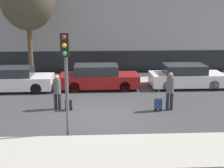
% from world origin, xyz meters
% --- Properties ---
extents(ground_plane, '(80.00, 80.00, 0.00)m').
position_xyz_m(ground_plane, '(0.00, 0.00, 0.00)').
color(ground_plane, '#38383A').
extents(sidewalk_near, '(28.00, 2.50, 0.12)m').
position_xyz_m(sidewalk_near, '(0.00, -3.75, 0.06)').
color(sidewalk_near, '#A39E93').
rests_on(sidewalk_near, ground_plane).
extents(sidewalk_far, '(28.00, 3.00, 0.12)m').
position_xyz_m(sidewalk_far, '(0.00, 7.00, 0.06)').
color(sidewalk_far, '#A39E93').
rests_on(sidewalk_far, ground_plane).
extents(parked_car_0, '(4.20, 1.82, 1.34)m').
position_xyz_m(parked_car_0, '(-4.74, 4.48, 0.63)').
color(parked_car_0, silver).
rests_on(parked_car_0, ground_plane).
extents(parked_car_1, '(4.50, 1.83, 1.39)m').
position_xyz_m(parked_car_1, '(0.00, 4.69, 0.65)').
color(parked_car_1, maroon).
rests_on(parked_car_1, ground_plane).
extents(parked_car_2, '(4.24, 1.90, 1.36)m').
position_xyz_m(parked_car_2, '(5.14, 4.72, 0.64)').
color(parked_car_2, silver).
rests_on(parked_car_2, ground_plane).
extents(pedestrian_left, '(0.34, 0.34, 1.61)m').
position_xyz_m(pedestrian_left, '(-1.92, 0.94, 0.91)').
color(pedestrian_left, '#23232D').
rests_on(pedestrian_left, ground_plane).
extents(trolley_left, '(0.34, 0.29, 1.05)m').
position_xyz_m(trolley_left, '(-1.41, 0.74, 0.31)').
color(trolley_left, '#262628').
rests_on(trolley_left, ground_plane).
extents(pedestrian_right, '(0.35, 0.34, 1.75)m').
position_xyz_m(pedestrian_right, '(3.18, 0.53, 1.00)').
color(pedestrian_right, '#23232D').
rests_on(pedestrian_right, ground_plane).
extents(trolley_right, '(0.34, 0.29, 1.09)m').
position_xyz_m(trolley_right, '(2.64, 0.42, 0.33)').
color(trolley_right, navy).
rests_on(trolley_right, ground_plane).
extents(traffic_light, '(0.28, 0.47, 3.73)m').
position_xyz_m(traffic_light, '(-1.18, -2.36, 2.66)').
color(traffic_light, '#515154').
rests_on(traffic_light, ground_plane).
extents(parked_bicycle, '(1.77, 0.06, 0.96)m').
position_xyz_m(parked_bicycle, '(5.54, 7.00, 0.49)').
color(parked_bicycle, black).
rests_on(parked_bicycle, sidewalk_far).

